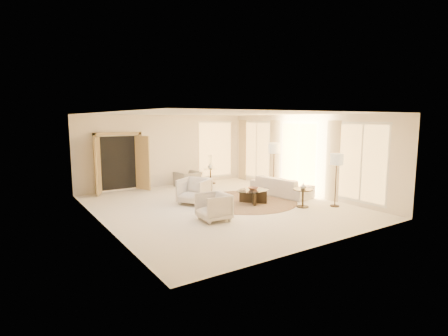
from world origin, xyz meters
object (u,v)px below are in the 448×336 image
armchair_right (214,205)px  floor_lamp_near (274,150)px  accent_chair (188,177)px  armchair_left (194,190)px  bowl (253,188)px  coffee_table (253,195)px  end_table (303,195)px  end_vase (303,186)px  side_table (210,174)px  sofa (281,186)px  side_vase (210,166)px  floor_lamp_far (337,162)px

armchair_right → floor_lamp_near: size_ratio=0.44×
accent_chair → armchair_left: bearing=57.7°
floor_lamp_near → bowl: bearing=-149.4°
armchair_right → coffee_table: bearing=118.2°
accent_chair → end_table: (1.39, -4.80, -0.01)m
end_vase → side_table: bearing=93.7°
accent_chair → end_vase: bearing=97.2°
armchair_left → accent_chair: armchair_left is taller
sofa → armchair_right: armchair_right is taller
accent_chair → end_table: bearing=97.2°
accent_chair → bowl: size_ratio=2.81×
side_table → side_vase: (0.00, 0.00, 0.36)m
end_vase → sofa: bearing=69.7°
end_table → sofa: bearing=69.7°
accent_chair → coffee_table: 3.61m
armchair_right → coffee_table: (2.03, 0.92, -0.12)m
coffee_table → end_table: (0.94, -1.23, 0.11)m
armchair_right → side_vase: bearing=153.6°
coffee_table → end_vase: (0.94, -1.23, 0.37)m
armchair_left → floor_lamp_far: bearing=19.5°
armchair_left → floor_lamp_near: size_ratio=0.50×
armchair_left → side_table: (2.21, 2.69, -0.07)m
armchair_left → accent_chair: 2.86m
armchair_right → accent_chair: (1.58, 4.50, 0.00)m
coffee_table → floor_lamp_near: floor_lamp_near is taller
side_table → floor_lamp_near: bearing=-66.1°
armchair_left → armchair_right: 1.93m
side_vase → side_table: bearing=0.0°
armchair_right → side_vase: 5.29m
floor_lamp_far → end_vase: bearing=151.5°
floor_lamp_near → side_vase: (-1.15, 2.59, -0.78)m
accent_chair → side_table: size_ratio=1.45×
sofa → end_table: (-0.59, -1.61, 0.06)m
armchair_right → bowl: armchair_right is taller
armchair_right → side_vase: side_vase is taller
side_table → coffee_table: bearing=-99.7°
sofa → bowl: (-1.53, -0.38, 0.15)m
sofa → side_table: size_ratio=3.53×
coffee_table → floor_lamp_near: (1.77, 1.05, 1.25)m
sofa → coffee_table: size_ratio=1.73×
sofa → coffee_table: (-1.53, -0.38, -0.05)m
end_table → coffee_table: bearing=127.4°
armchair_right → coffee_table: size_ratio=0.62×
floor_lamp_near → bowl: (-1.77, -1.05, -1.05)m
bowl → coffee_table: bearing=-90.0°
sofa → side_vase: side_vase is taller
floor_lamp_near → bowl: floor_lamp_near is taller
sofa → accent_chair: (-1.99, 3.20, 0.07)m
side_vase → floor_lamp_near: bearing=-66.1°
side_table → end_vase: 4.89m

